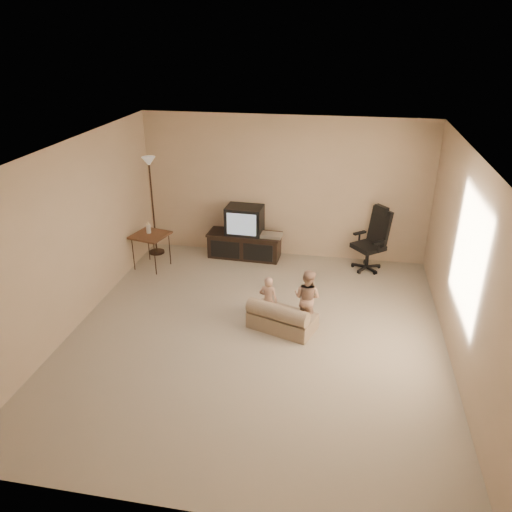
{
  "coord_description": "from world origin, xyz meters",
  "views": [
    {
      "loc": [
        1.03,
        -5.58,
        3.81
      ],
      "look_at": [
        -0.11,
        0.6,
        0.91
      ],
      "focal_mm": 35.0,
      "sensor_mm": 36.0,
      "label": 1
    }
  ],
  "objects_px": {
    "side_table": "(150,235)",
    "toddler_right": "(307,298)",
    "office_chair": "(371,247)",
    "toddler_left": "(268,300)",
    "tv_stand": "(245,236)",
    "floor_lamp": "(151,184)",
    "child_sofa": "(281,318)"
  },
  "relations": [
    {
      "from": "toddler_left",
      "to": "tv_stand",
      "type": "bearing_deg",
      "value": -64.46
    },
    {
      "from": "child_sofa",
      "to": "tv_stand",
      "type": "bearing_deg",
      "value": 132.04
    },
    {
      "from": "side_table",
      "to": "child_sofa",
      "type": "relative_size",
      "value": 0.83
    },
    {
      "from": "office_chair",
      "to": "child_sofa",
      "type": "bearing_deg",
      "value": -69.89
    },
    {
      "from": "side_table",
      "to": "floor_lamp",
      "type": "distance_m",
      "value": 0.93
    },
    {
      "from": "side_table",
      "to": "floor_lamp",
      "type": "relative_size",
      "value": 0.46
    },
    {
      "from": "toddler_left",
      "to": "toddler_right",
      "type": "xyz_separation_m",
      "value": [
        0.53,
        0.07,
        0.06
      ]
    },
    {
      "from": "floor_lamp",
      "to": "child_sofa",
      "type": "relative_size",
      "value": 1.79
    },
    {
      "from": "toddler_left",
      "to": "toddler_right",
      "type": "height_order",
      "value": "toddler_right"
    },
    {
      "from": "tv_stand",
      "to": "office_chair",
      "type": "height_order",
      "value": "office_chair"
    },
    {
      "from": "office_chair",
      "to": "floor_lamp",
      "type": "bearing_deg",
      "value": -129.48
    },
    {
      "from": "tv_stand",
      "to": "child_sofa",
      "type": "relative_size",
      "value": 1.35
    },
    {
      "from": "floor_lamp",
      "to": "toddler_right",
      "type": "bearing_deg",
      "value": -33.21
    },
    {
      "from": "floor_lamp",
      "to": "child_sofa",
      "type": "distance_m",
      "value": 3.55
    },
    {
      "from": "toddler_left",
      "to": "toddler_right",
      "type": "distance_m",
      "value": 0.54
    },
    {
      "from": "side_table",
      "to": "child_sofa",
      "type": "distance_m",
      "value": 2.94
    },
    {
      "from": "tv_stand",
      "to": "toddler_left",
      "type": "height_order",
      "value": "tv_stand"
    },
    {
      "from": "side_table",
      "to": "office_chair",
      "type": "bearing_deg",
      "value": 9.42
    },
    {
      "from": "toddler_left",
      "to": "floor_lamp",
      "type": "bearing_deg",
      "value": -33.92
    },
    {
      "from": "tv_stand",
      "to": "toddler_right",
      "type": "height_order",
      "value": "tv_stand"
    },
    {
      "from": "tv_stand",
      "to": "office_chair",
      "type": "distance_m",
      "value": 2.22
    },
    {
      "from": "side_table",
      "to": "tv_stand",
      "type": "bearing_deg",
      "value": 25.45
    },
    {
      "from": "floor_lamp",
      "to": "toddler_left",
      "type": "xyz_separation_m",
      "value": [
        2.41,
        -1.99,
        -0.95
      ]
    },
    {
      "from": "office_chair",
      "to": "toddler_left",
      "type": "distance_m",
      "value": 2.49
    },
    {
      "from": "child_sofa",
      "to": "toddler_left",
      "type": "height_order",
      "value": "toddler_left"
    },
    {
      "from": "side_table",
      "to": "toddler_right",
      "type": "xyz_separation_m",
      "value": [
        2.79,
        -1.35,
        -0.18
      ]
    },
    {
      "from": "toddler_right",
      "to": "toddler_left",
      "type": "bearing_deg",
      "value": 30.37
    },
    {
      "from": "toddler_right",
      "to": "child_sofa",
      "type": "bearing_deg",
      "value": 55.39
    },
    {
      "from": "tv_stand",
      "to": "child_sofa",
      "type": "xyz_separation_m",
      "value": [
        0.97,
        -2.27,
        -0.22
      ]
    },
    {
      "from": "child_sofa",
      "to": "toddler_right",
      "type": "height_order",
      "value": "toddler_right"
    },
    {
      "from": "tv_stand",
      "to": "side_table",
      "type": "height_order",
      "value": "tv_stand"
    },
    {
      "from": "office_chair",
      "to": "floor_lamp",
      "type": "distance_m",
      "value": 3.96
    }
  ]
}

